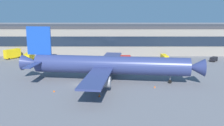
# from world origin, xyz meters

# --- Properties ---
(ground_plane) EXTENTS (600.00, 600.00, 0.00)m
(ground_plane) POSITION_xyz_m (0.00, 0.00, 0.00)
(ground_plane) COLOR slate
(terminal_building) EXTENTS (169.85, 16.37, 13.95)m
(terminal_building) POSITION_xyz_m (0.00, 54.05, 7.00)
(terminal_building) COLOR gray
(terminal_building) RESTS_ON ground_plane
(airliner) EXTENTS (57.28, 49.05, 16.90)m
(airliner) POSITION_xyz_m (8.86, 3.78, 5.20)
(airliner) COLOR navy
(airliner) RESTS_ON ground_plane
(catering_truck) EXTENTS (6.41, 7.31, 4.15)m
(catering_truck) POSITION_xyz_m (-34.77, 40.71, 2.29)
(catering_truck) COLOR yellow
(catering_truck) RESTS_ON ground_plane
(pushback_tractor) EXTENTS (4.91, 2.81, 1.75)m
(pushback_tractor) POSITION_xyz_m (15.92, 38.51, 1.05)
(pushback_tractor) COLOR red
(pushback_tractor) RESTS_ON ground_plane
(follow_me_car) EXTENTS (4.32, 4.57, 1.85)m
(follow_me_car) POSITION_xyz_m (53.32, 34.20, 1.09)
(follow_me_car) COLOR black
(follow_me_car) RESTS_ON ground_plane
(belt_loader) EXTENTS (2.52, 6.54, 1.95)m
(belt_loader) POSITION_xyz_m (33.35, 39.34, 1.15)
(belt_loader) COLOR yellow
(belt_loader) RESTS_ON ground_plane
(fuel_truck) EXTENTS (3.05, 8.48, 3.35)m
(fuel_truck) POSITION_xyz_m (-25.51, 34.94, 1.88)
(fuel_truck) COLOR yellow
(fuel_truck) RESTS_ON ground_plane
(traffic_cone_0) EXTENTS (0.57, 0.57, 0.71)m
(traffic_cone_0) POSITION_xyz_m (6.81, -10.96, 0.36)
(traffic_cone_0) COLOR #F2590C
(traffic_cone_0) RESTS_ON ground_plane
(traffic_cone_1) EXTENTS (0.47, 0.47, 0.59)m
(traffic_cone_1) POSITION_xyz_m (-5.88, -7.07, 0.30)
(traffic_cone_1) COLOR #F2590C
(traffic_cone_1) RESTS_ON ground_plane
(traffic_cone_2) EXTENTS (0.49, 0.49, 0.61)m
(traffic_cone_2) POSITION_xyz_m (22.49, -3.16, 0.31)
(traffic_cone_2) COLOR #F2590C
(traffic_cone_2) RESTS_ON ground_plane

